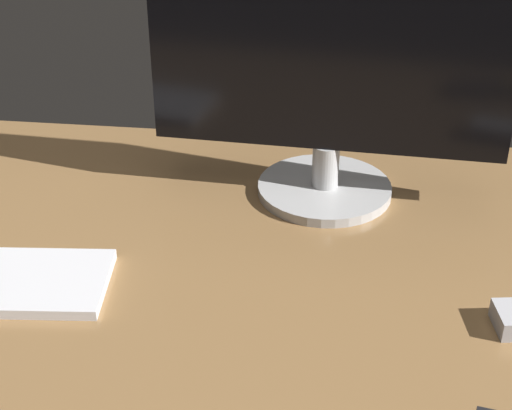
# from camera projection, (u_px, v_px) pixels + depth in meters

# --- Properties ---
(desk) EXTENTS (1.40, 0.84, 0.02)m
(desk) POSITION_uv_depth(u_px,v_px,m) (286.00, 280.00, 1.05)
(desk) COLOR olive
(desk) RESTS_ON ground
(monitor) EXTENTS (0.52, 0.21, 0.45)m
(monitor) POSITION_uv_depth(u_px,v_px,m) (332.00, 46.00, 1.11)
(monitor) COLOR #BBBBBB
(monitor) RESTS_ON desk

